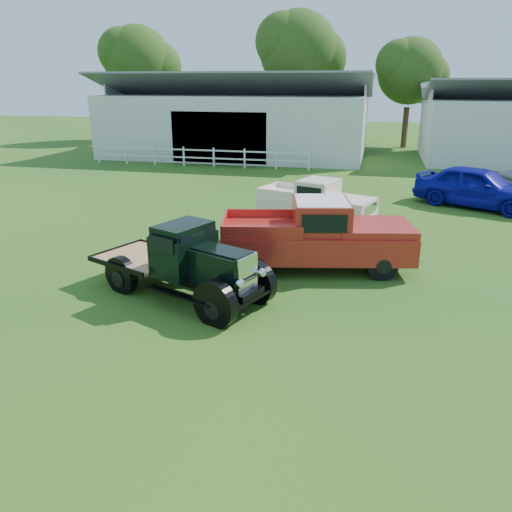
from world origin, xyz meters
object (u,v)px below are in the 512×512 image
(vintage_flatbed, at_px, (182,260))
(misc_car_blue, at_px, (478,187))
(red_pickup, at_px, (316,234))
(white_pickup, at_px, (316,202))

(vintage_flatbed, relative_size, misc_car_blue, 0.93)
(red_pickup, relative_size, misc_car_blue, 1.08)
(red_pickup, xyz_separation_m, misc_car_blue, (5.79, 8.94, -0.14))
(vintage_flatbed, height_order, red_pickup, red_pickup)
(vintage_flatbed, bearing_deg, red_pickup, 64.95)
(vintage_flatbed, distance_m, red_pickup, 4.06)
(red_pickup, bearing_deg, misc_car_blue, 44.97)
(misc_car_blue, bearing_deg, red_pickup, 175.32)
(red_pickup, height_order, white_pickup, red_pickup)
(vintage_flatbed, xyz_separation_m, red_pickup, (2.99, 2.75, 0.07))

